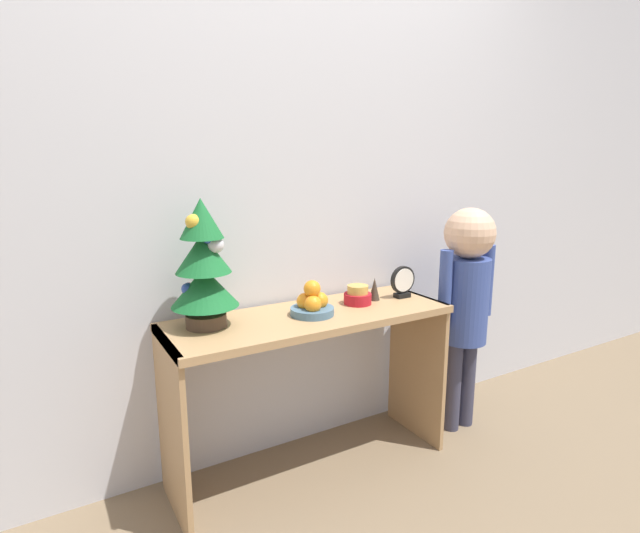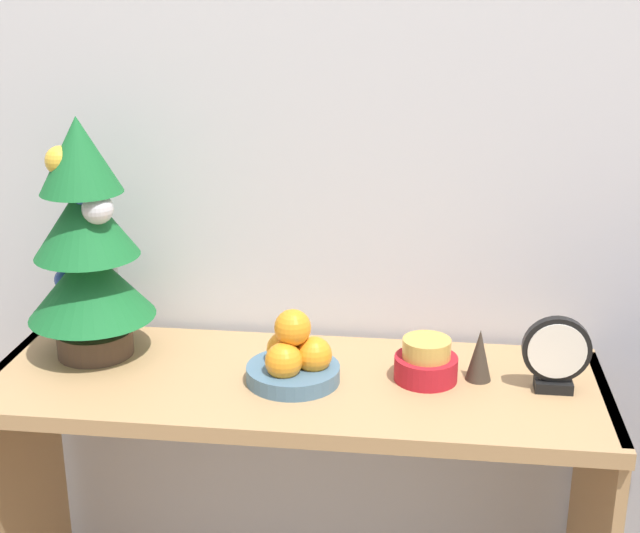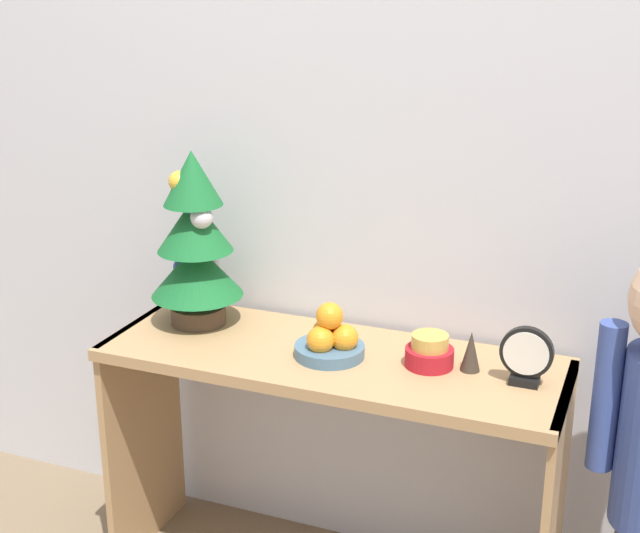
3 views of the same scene
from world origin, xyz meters
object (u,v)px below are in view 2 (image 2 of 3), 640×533
Objects in this scene: desk_clock at (556,355)px; figurine at (479,355)px; singing_bowl at (426,362)px; fruit_bowl at (295,359)px; mini_tree at (87,244)px.

desk_clock is 0.14m from figurine.
fruit_bowl is at bearing -171.32° from singing_bowl.
singing_bowl is 0.83× the size of desk_clock.
figurine is at bearing 8.25° from fruit_bowl.
mini_tree is at bearing 176.81° from singing_bowl.
desk_clock is (0.23, -0.02, 0.03)m from singing_bowl.
mini_tree is at bearing 169.94° from fruit_bowl.
desk_clock is (0.47, 0.02, 0.03)m from fruit_bowl.
desk_clock is (0.88, -0.05, -0.16)m from mini_tree.
fruit_bowl is at bearing -171.75° from figurine.
mini_tree reaches higher than figurine.
mini_tree is 0.68m from singing_bowl.
singing_bowl is at bearing -3.19° from mini_tree.
mini_tree is 4.75× the size of figurine.
figurine is (0.75, -0.02, -0.18)m from mini_tree.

